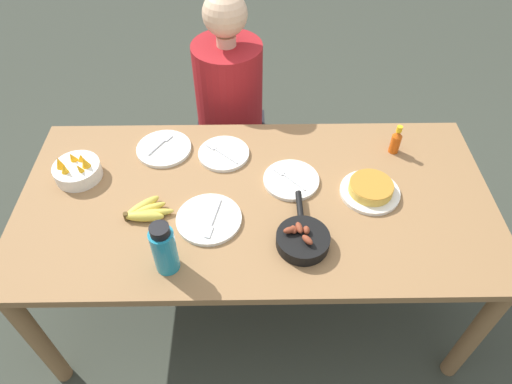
{
  "coord_description": "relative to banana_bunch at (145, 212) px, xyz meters",
  "views": [
    {
      "loc": [
        -0.02,
        -1.22,
        2.11
      ],
      "look_at": [
        0.0,
        0.0,
        0.79
      ],
      "focal_mm": 32.0,
      "sensor_mm": 36.0,
      "label": 1
    }
  ],
  "objects": [
    {
      "name": "skillet",
      "position": [
        0.59,
        -0.14,
        0.01
      ],
      "size": [
        0.19,
        0.32,
        0.08
      ],
      "rotation": [
        0.0,
        0.0,
        1.57
      ],
      "color": "black",
      "rests_on": "dining_table"
    },
    {
      "name": "dining_table",
      "position": [
        0.43,
        0.09,
        -0.11
      ],
      "size": [
        1.89,
        0.92,
        0.76
      ],
      "color": "olive",
      "rests_on": "ground_plane"
    },
    {
      "name": "empty_plate_near_front",
      "position": [
        0.29,
        0.34,
        -0.01
      ],
      "size": [
        0.22,
        0.22,
        0.02
      ],
      "color": "silver",
      "rests_on": "dining_table"
    },
    {
      "name": "hot_sauce_bottle",
      "position": [
        1.03,
        0.35,
        0.04
      ],
      "size": [
        0.04,
        0.04,
        0.14
      ],
      "color": "#C64C0F",
      "rests_on": "dining_table"
    },
    {
      "name": "frittata_plate_center",
      "position": [
        0.88,
        0.1,
        0.01
      ],
      "size": [
        0.24,
        0.24,
        0.06
      ],
      "color": "silver",
      "rests_on": "dining_table"
    },
    {
      "name": "empty_plate_mid_edge",
      "position": [
        0.03,
        0.37,
        -0.01
      ],
      "size": [
        0.24,
        0.24,
        0.02
      ],
      "color": "silver",
      "rests_on": "dining_table"
    },
    {
      "name": "empty_plate_far_left",
      "position": [
        0.25,
        -0.03,
        -0.01
      ],
      "size": [
        0.25,
        0.25,
        0.02
      ],
      "color": "silver",
      "rests_on": "dining_table"
    },
    {
      "name": "person_figure",
      "position": [
        0.3,
        0.83,
        -0.26
      ],
      "size": [
        0.38,
        0.38,
        1.27
      ],
      "color": "black",
      "rests_on": "ground_plane"
    },
    {
      "name": "water_bottle",
      "position": [
        0.12,
        -0.23,
        0.08
      ],
      "size": [
        0.08,
        0.08,
        0.22
      ],
      "color": "teal",
      "rests_on": "dining_table"
    },
    {
      "name": "empty_plate_far_right",
      "position": [
        0.57,
        0.17,
        -0.01
      ],
      "size": [
        0.23,
        0.23,
        0.02
      ],
      "color": "silver",
      "rests_on": "dining_table"
    },
    {
      "name": "banana_bunch",
      "position": [
        0.0,
        0.0,
        0.0
      ],
      "size": [
        0.2,
        0.14,
        0.04
      ],
      "color": "gold",
      "rests_on": "dining_table"
    },
    {
      "name": "ground_plane",
      "position": [
        0.43,
        0.09,
        -0.78
      ],
      "size": [
        14.0,
        14.0,
        0.0
      ],
      "primitive_type": "plane",
      "color": "#383D33"
    },
    {
      "name": "fruit_bowl_mango",
      "position": [
        -0.31,
        0.21,
        0.02
      ],
      "size": [
        0.19,
        0.19,
        0.12
      ],
      "color": "silver",
      "rests_on": "dining_table"
    }
  ]
}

